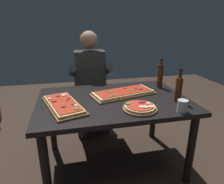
# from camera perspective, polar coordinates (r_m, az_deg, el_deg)

# --- Properties ---
(ground_plane) EXTENTS (6.40, 6.40, 0.00)m
(ground_plane) POSITION_cam_1_polar(r_m,az_deg,el_deg) (2.25, 0.30, -19.79)
(ground_plane) COLOR #38281E
(dining_table) EXTENTS (1.40, 0.96, 0.74)m
(dining_table) POSITION_cam_1_polar(r_m,az_deg,el_deg) (1.91, 0.34, -4.61)
(dining_table) COLOR black
(dining_table) RESTS_ON ground_plane
(pizza_rectangular_front) EXTENTS (0.67, 0.41, 0.05)m
(pizza_rectangular_front) POSITION_cam_1_polar(r_m,az_deg,el_deg) (1.97, 3.27, -0.27)
(pizza_rectangular_front) COLOR brown
(pizza_rectangular_front) RESTS_ON dining_table
(pizza_rectangular_left) EXTENTS (0.40, 0.60, 0.05)m
(pizza_rectangular_left) POSITION_cam_1_polar(r_m,az_deg,el_deg) (1.74, -13.90, -3.54)
(pizza_rectangular_left) COLOR brown
(pizza_rectangular_left) RESTS_ON dining_table
(pizza_round_far) EXTENTS (0.28, 0.28, 0.05)m
(pizza_round_far) POSITION_cam_1_polar(r_m,az_deg,el_deg) (1.64, 8.05, -4.49)
(pizza_round_far) COLOR brown
(pizza_round_far) RESTS_ON dining_table
(wine_bottle_dark) EXTENTS (0.06, 0.06, 0.32)m
(wine_bottle_dark) POSITION_cam_1_polar(r_m,az_deg,el_deg) (2.23, 13.76, 4.70)
(wine_bottle_dark) COLOR #47230F
(wine_bottle_dark) RESTS_ON dining_table
(oil_bottle_amber) EXTENTS (0.06, 0.06, 0.31)m
(oil_bottle_amber) POSITION_cam_1_polar(r_m,az_deg,el_deg) (1.86, 18.71, 0.93)
(oil_bottle_amber) COLOR #47230F
(oil_bottle_amber) RESTS_ON dining_table
(tumbler_near_camera) EXTENTS (0.08, 0.08, 0.10)m
(tumbler_near_camera) POSITION_cam_1_polar(r_m,az_deg,el_deg) (1.68, 19.65, -4.03)
(tumbler_near_camera) COLOR silver
(tumbler_near_camera) RESTS_ON dining_table
(diner_chair) EXTENTS (0.44, 0.44, 0.87)m
(diner_chair) POSITION_cam_1_polar(r_m,az_deg,el_deg) (2.73, -6.28, -0.71)
(diner_chair) COLOR #3D2B1E
(diner_chair) RESTS_ON ground_plane
(seated_diner) EXTENTS (0.53, 0.41, 1.33)m
(seated_diner) POSITION_cam_1_polar(r_m,az_deg,el_deg) (2.54, -6.17, 3.81)
(seated_diner) COLOR #23232D
(seated_diner) RESTS_ON ground_plane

